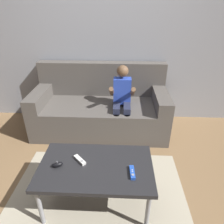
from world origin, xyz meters
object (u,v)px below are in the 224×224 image
at_px(couch, 101,109).
at_px(game_remote_blue_near_edge, 132,172).
at_px(coffee_table, 96,169).
at_px(nunchuk_black, 57,165).
at_px(game_remote_white_far_corner, 80,160).
at_px(person_seated_on_couch, 122,99).

bearing_deg(couch, game_remote_blue_near_edge, -74.13).
height_order(coffee_table, nunchuk_black, nunchuk_black).
bearing_deg(game_remote_blue_near_edge, coffee_table, 165.51).
bearing_deg(nunchuk_black, game_remote_white_far_corner, 23.53).
relative_size(person_seated_on_couch, game_remote_white_far_corner, 7.54).
distance_m(game_remote_blue_near_edge, game_remote_white_far_corner, 0.46).
distance_m(couch, nunchuk_black, 1.33).
height_order(couch, game_remote_white_far_corner, couch).
xyz_separation_m(couch, person_seated_on_couch, (0.29, -0.18, 0.24)).
relative_size(person_seated_on_couch, coffee_table, 1.00).
height_order(game_remote_blue_near_edge, game_remote_white_far_corner, same).
bearing_deg(person_seated_on_couch, couch, 148.26).
height_order(person_seated_on_couch, game_remote_white_far_corner, person_seated_on_couch).
bearing_deg(coffee_table, game_remote_blue_near_edge, -14.49).
bearing_deg(game_remote_blue_near_edge, couch, 105.87).
bearing_deg(person_seated_on_couch, game_remote_white_far_corner, -108.69).
xyz_separation_m(person_seated_on_couch, coffee_table, (-0.21, -1.09, -0.16)).
xyz_separation_m(game_remote_blue_near_edge, game_remote_white_far_corner, (-0.44, 0.13, 0.00)).
bearing_deg(person_seated_on_couch, game_remote_blue_near_edge, -85.60).
xyz_separation_m(person_seated_on_couch, nunchuk_black, (-0.52, -1.12, -0.10)).
xyz_separation_m(couch, game_remote_blue_near_edge, (0.38, -1.35, 0.14)).
distance_m(couch, game_remote_blue_near_edge, 1.41).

